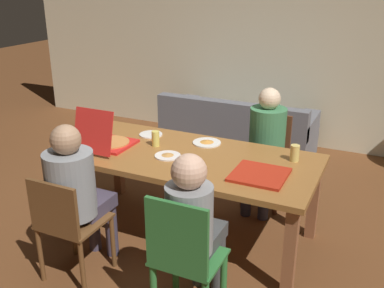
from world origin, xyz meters
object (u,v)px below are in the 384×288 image
at_px(chair_1, 184,259).
at_px(drinking_glass_0, 194,173).
at_px(pizza_box_0, 108,141).
at_px(drinking_glass_3, 156,139).
at_px(dining_table, 187,164).
at_px(person_2, 76,187).
at_px(person_0, 266,139).
at_px(drinking_glass_1, 295,153).
at_px(chair_2, 66,222).
at_px(plate_0, 168,155).
at_px(chair_0, 268,158).
at_px(plate_1, 207,142).
at_px(drinking_glass_2, 97,128).
at_px(pizza_box_1, 259,175).
at_px(person_1, 194,221).
at_px(plate_2, 151,134).
at_px(couch, 237,133).

distance_m(chair_1, drinking_glass_0, 0.67).
bearing_deg(pizza_box_0, drinking_glass_3, 29.14).
bearing_deg(dining_table, person_2, -122.39).
xyz_separation_m(person_0, drinking_glass_1, (0.39, -0.53, 0.12)).
bearing_deg(chair_1, chair_2, 178.02).
bearing_deg(plate_0, chair_0, 59.96).
relative_size(plate_1, drinking_glass_2, 2.26).
bearing_deg(chair_1, pizza_box_0, 143.64).
relative_size(dining_table, pizza_box_1, 5.41).
bearing_deg(person_1, person_0, 90.00).
distance_m(person_0, plate_1, 0.63).
bearing_deg(drinking_glass_2, person_0, 24.68).
height_order(plate_2, couch, plate_2).
distance_m(person_0, plate_0, 1.07).
relative_size(plate_2, drinking_glass_1, 1.60).
relative_size(chair_0, drinking_glass_1, 6.60).
bearing_deg(drinking_glass_0, chair_2, -146.46).
height_order(chair_0, chair_2, chair_0).
bearing_deg(plate_2, person_0, 26.70).
bearing_deg(drinking_glass_2, plate_0, -13.92).
height_order(person_1, drinking_glass_1, person_1).
xyz_separation_m(plate_1, drinking_glass_2, (-1.05, -0.21, 0.05)).
bearing_deg(person_2, plate_2, 90.36).
bearing_deg(person_0, person_2, -121.19).
distance_m(pizza_box_0, plate_1, 0.88).
xyz_separation_m(pizza_box_1, drinking_glass_0, (-0.41, -0.30, 0.06)).
distance_m(chair_2, drinking_glass_1, 1.86).
bearing_deg(drinking_glass_3, drinking_glass_0, -40.05).
height_order(chair_2, drinking_glass_0, drinking_glass_0).
height_order(chair_1, drinking_glass_2, chair_1).
distance_m(person_1, pizza_box_0, 1.37).
distance_m(plate_0, plate_2, 0.56).
bearing_deg(plate_2, person_2, -89.64).
bearing_deg(dining_table, couch, 97.12).
xyz_separation_m(chair_0, couch, (-0.71, 1.10, -0.20)).
bearing_deg(drinking_glass_1, chair_1, -107.42).
bearing_deg(couch, person_0, -60.02).
bearing_deg(drinking_glass_2, dining_table, -6.73).
distance_m(pizza_box_1, drinking_glass_2, 1.70).
bearing_deg(chair_0, pizza_box_0, -138.02).
distance_m(drinking_glass_0, drinking_glass_1, 0.91).
xyz_separation_m(plate_2, drinking_glass_2, (-0.48, -0.18, 0.05)).
relative_size(drinking_glass_1, drinking_glass_2, 1.20).
bearing_deg(plate_0, plate_1, 67.56).
distance_m(person_1, plate_1, 1.24).
bearing_deg(person_2, chair_1, -10.20).
bearing_deg(pizza_box_1, chair_0, 101.83).
bearing_deg(dining_table, drinking_glass_1, 17.07).
height_order(person_2, plate_1, person_2).
bearing_deg(chair_1, dining_table, 114.68).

